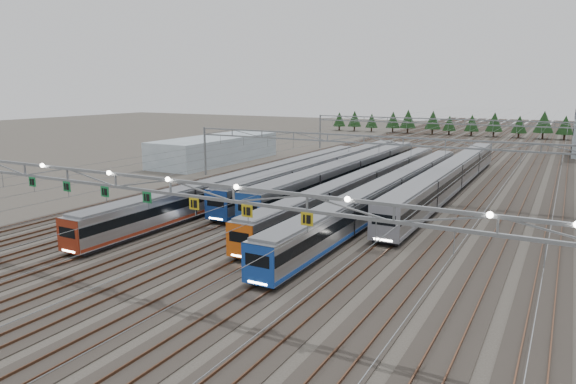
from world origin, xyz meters
The scene contains 13 objects.
ground centered at (0.00, 0.00, 0.00)m, with size 400.00×400.00×0.00m, color #47423A.
track_bed centered at (0.00, 100.00, 1.49)m, with size 54.00×260.00×5.42m.
train_a centered at (-11.25, 30.44, 1.99)m, with size 2.67×61.99×3.47m.
train_b centered at (-6.75, 42.99, 2.17)m, with size 2.95×57.48×3.84m.
train_c centered at (-2.25, 40.84, 2.28)m, with size 3.11×54.59×4.06m.
train_d centered at (2.25, 35.60, 1.97)m, with size 2.65×60.49×3.44m.
train_e centered at (6.75, 31.54, 2.02)m, with size 2.73×61.07×3.55m.
train_f centered at (11.25, 44.69, 2.23)m, with size 3.04×58.77×3.96m.
gantry_near centered at (-0.05, -0.12, 7.09)m, with size 56.36×0.61×8.08m.
gantry_mid centered at (0.00, 40.00, 6.39)m, with size 56.36×0.36×8.00m.
gantry_far centered at (0.00, 85.00, 6.39)m, with size 56.36×0.36×8.00m.
west_shed centered at (-35.66, 53.30, 2.45)m, with size 10.00×30.00×4.90m, color #98ABB6.
treeline centered at (-4.05, 134.97, 4.23)m, with size 87.50×5.60×7.02m.
Camera 1 is at (25.26, -28.11, 14.42)m, focal length 32.00 mm.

